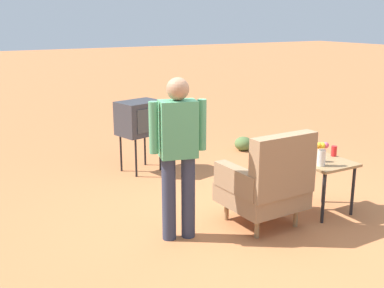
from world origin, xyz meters
The scene contains 9 objects.
ground_plane centered at (0.00, 0.00, 0.00)m, with size 60.00×60.00×0.00m, color #B76B3D.
armchair centered at (-0.13, 0.13, 0.50)m, with size 0.80×0.81×1.06m.
side_table centered at (-0.94, 0.13, 0.52)m, with size 0.56×0.56×0.61m.
tv_on_stand centered at (0.26, -2.32, 0.78)m, with size 0.69×0.57×1.03m.
person_standing centered at (0.82, -0.10, 0.94)m, with size 0.56×0.30×1.64m.
soda_can_red centered at (-1.18, 0.02, 0.67)m, with size 0.07×0.07×0.12m, color red.
soda_can_blue centered at (-0.89, 0.11, 0.67)m, with size 0.07×0.07×0.12m, color blue.
flower_vase centered at (-0.78, 0.22, 0.76)m, with size 0.15×0.10×0.27m.
shrub_far centered at (-1.69, -2.48, 0.12)m, with size 0.31×0.31×0.24m, color #516B38.
Camera 1 is at (2.93, 3.90, 2.19)m, focal length 45.02 mm.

